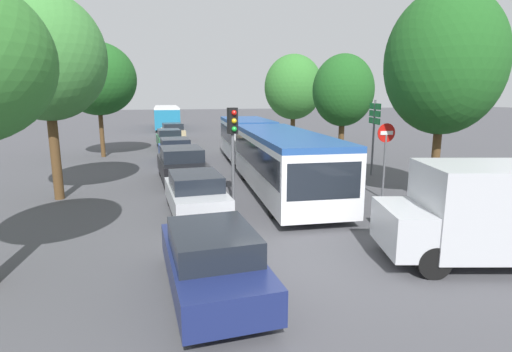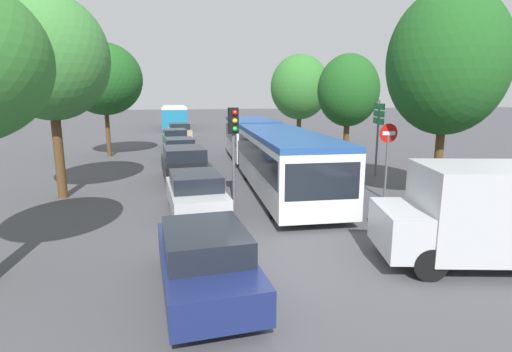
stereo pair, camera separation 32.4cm
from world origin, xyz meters
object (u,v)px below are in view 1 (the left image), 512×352
articulated_bus (264,147)px  queued_car_green (169,139)px  queued_car_silver (196,193)px  tree_right_near (444,63)px  tree_right_mid (343,91)px  tree_right_far (293,87)px  no_entry_sign (385,149)px  white_van (502,211)px  queued_car_black (182,164)px  city_bus_rear (167,116)px  queued_car_blue (175,150)px  direction_sign_post (374,122)px  queued_car_navy (212,260)px  tree_left_mid (44,61)px  tree_left_far (98,79)px  traffic_light (233,134)px  queued_car_tan (173,131)px

articulated_bus → queued_car_green: (-4.14, 11.57, -0.70)m
queued_car_silver → tree_right_near: bearing=-96.8°
tree_right_mid → tree_right_far: (-0.02, 8.89, 0.34)m
queued_car_silver → no_entry_sign: no_entry_sign is taller
queued_car_silver → white_van: 8.53m
queued_car_black → queued_car_green: queued_car_black is taller
city_bus_rear → queued_car_blue: size_ratio=2.89×
queued_car_green → tree_right_mid: 13.03m
queued_car_green → direction_sign_post: bearing=-147.0°
queued_car_navy → tree_left_mid: 10.76m
queued_car_green → tree_left_far: size_ratio=0.58×
queued_car_navy → queued_car_silver: (0.16, 5.45, 0.01)m
queued_car_navy → queued_car_green: 22.44m
articulated_bus → white_van: (2.76, -10.93, -0.16)m
queued_car_blue → queued_car_green: (-0.18, 6.30, 0.00)m
traffic_light → tree_right_near: bearing=65.5°
queued_car_blue → traffic_light: size_ratio=1.19×
no_entry_sign → tree_right_far: tree_right_far is taller
queued_car_black → tree_right_near: tree_right_near is taller
queued_car_silver → traffic_light: size_ratio=1.18×
queued_car_blue → traffic_light: 9.95m
city_bus_rear → direction_sign_post: direction_sign_post is taller
white_van → direction_sign_post: size_ratio=1.48×
queued_car_blue → queued_car_silver: bearing=177.6°
queued_car_green → direction_sign_post: (9.29, -12.50, 1.87)m
white_van → traffic_light: (-5.04, 6.56, 1.26)m
queued_car_green → no_entry_sign: size_ratio=1.43×
tree_left_far → tree_right_far: bearing=17.4°
tree_right_far → queued_car_silver: bearing=-117.6°
queued_car_tan → white_van: (6.45, -27.86, 0.51)m
queued_car_black → direction_sign_post: 9.24m
white_van → traffic_light: 8.37m
queued_car_black → tree_right_far: (9.57, 12.80, 3.63)m
queued_car_navy → articulated_bus: bearing=-23.3°
queued_car_green → tree_left_mid: size_ratio=0.55×
no_entry_sign → direction_sign_post: direction_sign_post is taller
no_entry_sign → tree_right_mid: (2.41, 8.78, 2.19)m
traffic_light → direction_sign_post: 8.19m
tree_left_mid → tree_right_far: tree_left_mid is taller
tree_right_mid → queued_car_black: bearing=-157.8°
tree_right_far → white_van: bearing=-97.1°
city_bus_rear → tree_right_far: bearing=-149.8°
city_bus_rear → tree_right_mid: (9.63, -25.74, 2.62)m
city_bus_rear → white_van: (6.69, -40.38, -0.21)m
queued_car_tan → tree_right_near: 24.71m
articulated_bus → queued_car_green: size_ratio=4.06×
city_bus_rear → queued_car_green: 17.90m
queued_car_tan → queued_car_blue: bearing=175.1°
articulated_bus → tree_left_far: size_ratio=2.36×
queued_car_black → queued_car_silver: bearing=178.1°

